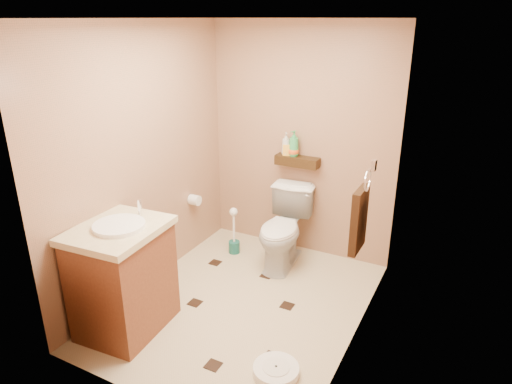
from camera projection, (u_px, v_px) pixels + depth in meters
The scene contains 18 objects.
ground at pixel (243, 304), 4.09m from camera, with size 2.50×2.50×0.00m, color beige.
wall_back at pixel (301, 142), 4.69m from camera, with size 2.00×0.04×2.40m, color #9E755A.
wall_front at pixel (136, 241), 2.62m from camera, with size 2.00×0.04×2.40m, color #9E755A.
wall_left at pixel (144, 161), 4.09m from camera, with size 0.04×2.50×2.40m, color #9E755A.
wall_right at pixel (365, 199), 3.23m from camera, with size 0.04×2.50×2.40m, color #9E755A.
ceiling at pixel (240, 18), 3.23m from camera, with size 2.00×2.50×0.02m, color silver.
wall_shelf at pixel (297, 161), 4.69m from camera, with size 0.46×0.14×0.10m, color #3A2510.
floor_accents at pixel (241, 307), 4.05m from camera, with size 1.25×1.42×0.01m.
toilet at pixel (284, 229), 4.63m from camera, with size 0.44×0.78×0.79m, color white.
vanity at pixel (123, 277), 3.64m from camera, with size 0.67×0.79×1.05m.
bathroom_scale at pixel (276, 370), 3.28m from camera, with size 0.39×0.39×0.07m.
toilet_brush at pixel (234, 237), 4.92m from camera, with size 0.12×0.12×0.53m.
towel_ring at pixel (360, 217), 3.56m from camera, with size 0.12×0.30×0.76m.
toilet_paper at pixel (195, 200), 4.82m from camera, with size 0.12×0.11×0.12m.
bottle_a at pixel (286, 144), 4.69m from camera, with size 0.09×0.09×0.24m, color beige.
bottle_b at pixel (287, 147), 4.69m from camera, with size 0.08×0.08×0.18m, color yellow.
bottle_c at pixel (294, 149), 4.67m from camera, with size 0.11×0.11×0.14m, color orange.
bottle_d at pixel (294, 143), 4.64m from camera, with size 0.10×0.10×0.27m, color #37A659.
Camera 1 is at (1.69, -3.01, 2.41)m, focal length 32.00 mm.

